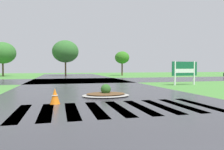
# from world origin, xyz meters

# --- Properties ---
(asphalt_roadway) EXTENTS (11.26, 80.00, 0.01)m
(asphalt_roadway) POSITION_xyz_m (0.00, 10.00, 0.00)
(asphalt_roadway) COLOR #35353A
(asphalt_roadway) RESTS_ON ground
(asphalt_cross_road) EXTENTS (90.00, 10.13, 0.01)m
(asphalt_cross_road) POSITION_xyz_m (0.00, 23.87, 0.00)
(asphalt_cross_road) COLOR #35353A
(asphalt_cross_road) RESTS_ON ground
(crosswalk_stripes) EXTENTS (7.65, 3.33, 0.01)m
(crosswalk_stripes) POSITION_xyz_m (-0.00, 5.88, 0.00)
(crosswalk_stripes) COLOR white
(crosswalk_stripes) RESTS_ON ground
(estate_billboard) EXTENTS (2.67, 0.35, 2.16)m
(estate_billboard) POSITION_xyz_m (8.76, 15.00, 1.38)
(estate_billboard) COLOR white
(estate_billboard) RESTS_ON ground
(median_island) EXTENTS (2.62, 1.94, 0.68)m
(median_island) POSITION_xyz_m (0.24, 9.32, 0.14)
(median_island) COLOR #9E9B93
(median_island) RESTS_ON ground
(traffic_cone) EXTENTS (0.44, 0.44, 0.69)m
(traffic_cone) POSITION_xyz_m (-2.43, 7.47, 0.34)
(traffic_cone) COLOR orange
(traffic_cone) RESTS_ON ground
(background_treeline) EXTENTS (34.90, 6.34, 6.51)m
(background_treeline) POSITION_xyz_m (-8.60, 37.91, 4.01)
(background_treeline) COLOR #4C3823
(background_treeline) RESTS_ON ground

